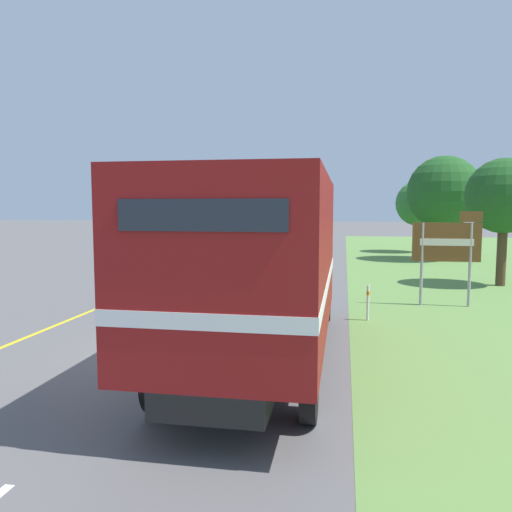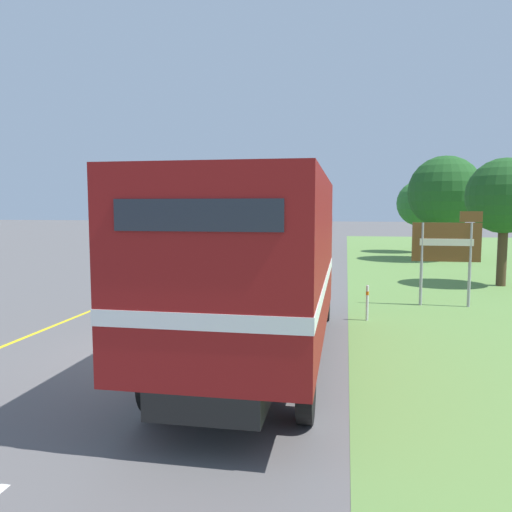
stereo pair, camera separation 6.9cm
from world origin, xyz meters
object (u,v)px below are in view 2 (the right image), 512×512
(lead_car_white, at_px, (249,244))
(highway_sign, at_px, (448,245))
(roadside_tree_mid, at_px, (445,192))
(roadside_tree_far, at_px, (420,204))
(horse_trailer_truck, at_px, (260,261))
(delineator_post, at_px, (367,302))
(roadside_tree_near, at_px, (505,196))

(lead_car_white, xyz_separation_m, highway_sign, (8.29, -11.03, 0.85))
(roadside_tree_mid, distance_m, roadside_tree_far, 5.14)
(roadside_tree_far, bearing_deg, horse_trailer_truck, -104.14)
(lead_car_white, distance_m, delineator_post, 14.69)
(highway_sign, relative_size, roadside_tree_near, 0.59)
(horse_trailer_truck, bearing_deg, roadside_tree_far, 75.86)
(highway_sign, bearing_deg, horse_trailer_truck, -125.65)
(roadside_tree_far, bearing_deg, highway_sign, -95.35)
(highway_sign, height_order, delineator_post, highway_sign)
(highway_sign, bearing_deg, delineator_post, -135.18)
(roadside_tree_far, bearing_deg, lead_car_white, -141.36)
(roadside_tree_far, bearing_deg, roadside_tree_mid, -82.84)
(roadside_tree_mid, height_order, delineator_post, roadside_tree_mid)
(roadside_tree_near, relative_size, delineator_post, 5.15)
(lead_car_white, xyz_separation_m, roadside_tree_near, (11.16, -6.46, 2.41))
(roadside_tree_near, height_order, roadside_tree_far, roadside_tree_near)
(horse_trailer_truck, xyz_separation_m, roadside_tree_far, (6.45, 25.58, 1.30))
(highway_sign, distance_m, delineator_post, 3.71)
(roadside_tree_near, distance_m, roadside_tree_far, 14.56)
(lead_car_white, relative_size, roadside_tree_near, 0.88)
(highway_sign, relative_size, roadside_tree_mid, 0.49)
(roadside_tree_mid, bearing_deg, roadside_tree_near, -87.28)
(horse_trailer_truck, height_order, roadside_tree_mid, roadside_tree_mid)
(highway_sign, xyz_separation_m, roadside_tree_near, (2.87, 4.57, 1.56))
(lead_car_white, bearing_deg, roadside_tree_near, -30.06)
(lead_car_white, xyz_separation_m, roadside_tree_mid, (10.71, 2.99, 2.85))
(roadside_tree_mid, bearing_deg, roadside_tree_far, 97.16)
(roadside_tree_near, bearing_deg, lead_car_white, 149.94)
(horse_trailer_truck, height_order, highway_sign, horse_trailer_truck)
(horse_trailer_truck, distance_m, delineator_post, 4.85)
(lead_car_white, bearing_deg, roadside_tree_mid, 15.58)
(horse_trailer_truck, distance_m, roadside_tree_near, 13.47)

